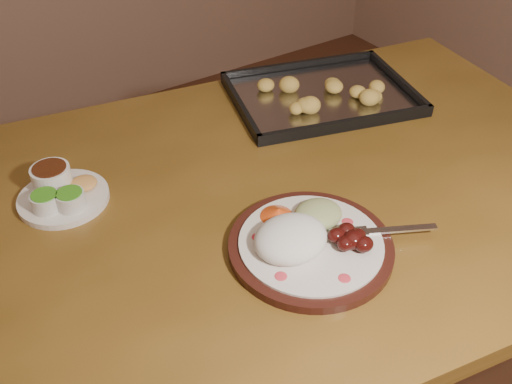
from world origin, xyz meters
TOP-DOWN VIEW (x-y plane):
  - dining_table at (0.13, 0.25)m, footprint 1.63×1.14m
  - dinner_plate at (0.14, 0.09)m, footprint 0.34×0.27m
  - condiment_saucer at (-0.16, 0.44)m, footprint 0.16×0.16m
  - baking_tray at (0.47, 0.47)m, footprint 0.48×0.40m

SIDE VIEW (x-z plane):
  - dining_table at x=0.13m, z-range 0.28..1.03m
  - baking_tray at x=0.47m, z-range 0.74..0.78m
  - condiment_saucer at x=-0.16m, z-range 0.74..0.80m
  - dinner_plate at x=0.14m, z-range 0.74..0.80m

